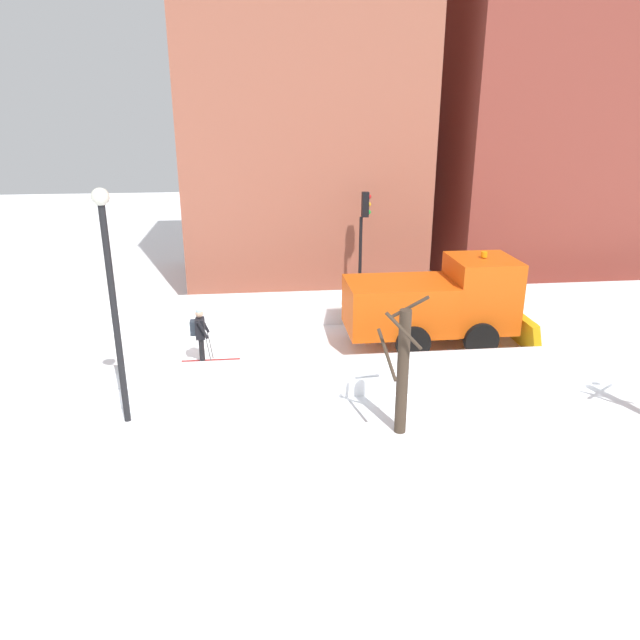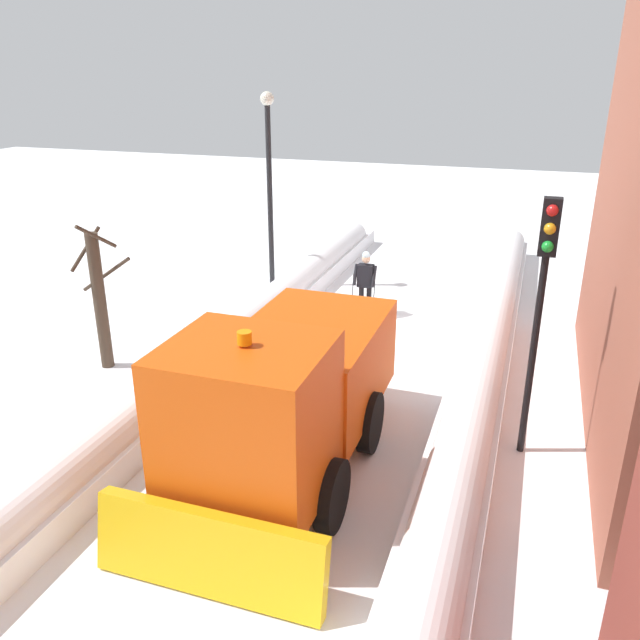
# 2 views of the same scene
# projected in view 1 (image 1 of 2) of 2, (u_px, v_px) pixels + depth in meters

# --- Properties ---
(ground_plane) EXTENTS (80.00, 80.00, 0.00)m
(ground_plane) POSITION_uv_depth(u_px,v_px,m) (513.00, 341.00, 19.87)
(ground_plane) COLOR white
(snowbank_left) EXTENTS (1.10, 36.00, 1.13)m
(snowbank_left) POSITION_uv_depth(u_px,v_px,m) (483.00, 301.00, 22.37)
(snowbank_left) COLOR white
(snowbank_left) RESTS_ON ground
(snowbank_right) EXTENTS (1.10, 36.00, 0.97)m
(snowbank_right) POSITION_uv_depth(u_px,v_px,m) (555.00, 365.00, 17.06)
(snowbank_right) COLOR white
(snowbank_right) RESTS_ON ground
(building_brick_near) EXTENTS (8.17, 9.80, 17.12)m
(building_brick_near) POSITION_uv_depth(u_px,v_px,m) (300.00, 79.00, 24.67)
(building_brick_near) COLOR #9E5642
(building_brick_near) RESTS_ON ground
(building_brick_mid) EXTENTS (8.47, 8.39, 13.75)m
(building_brick_mid) POSITION_uv_depth(u_px,v_px,m) (533.00, 121.00, 26.33)
(building_brick_mid) COLOR brown
(building_brick_mid) RESTS_ON ground
(plow_truck) EXTENTS (3.20, 5.98, 3.12)m
(plow_truck) POSITION_uv_depth(u_px,v_px,m) (439.00, 302.00, 19.15)
(plow_truck) COLOR #DB510F
(plow_truck) RESTS_ON ground
(skier) EXTENTS (0.62, 1.80, 1.81)m
(skier) POSITION_uv_depth(u_px,v_px,m) (200.00, 332.00, 17.88)
(skier) COLOR black
(skier) RESTS_ON ground
(traffic_light_pole) EXTENTS (0.28, 0.42, 4.55)m
(traffic_light_pole) POSITION_uv_depth(u_px,v_px,m) (364.00, 229.00, 21.86)
(traffic_light_pole) COLOR black
(traffic_light_pole) RESTS_ON ground
(street_lamp) EXTENTS (0.40, 0.40, 5.77)m
(street_lamp) POSITION_uv_depth(u_px,v_px,m) (111.00, 283.00, 13.62)
(street_lamp) COLOR black
(street_lamp) RESTS_ON ground
(bare_tree_near) EXTENTS (1.22, 1.10, 3.42)m
(bare_tree_near) POSITION_uv_depth(u_px,v_px,m) (402.00, 370.00, 13.77)
(bare_tree_near) COLOR #3F3226
(bare_tree_near) RESTS_ON ground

